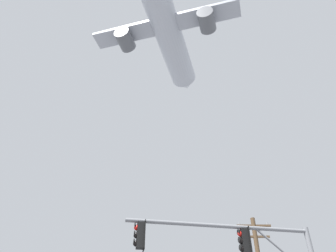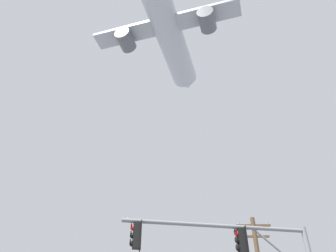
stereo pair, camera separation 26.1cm
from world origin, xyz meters
name	(u,v)px [view 1 (the left image)]	position (x,y,z in m)	size (l,w,h in m)	color
airplane	(165,27)	(0.56, 24.25, 40.32)	(21.19, 27.43, 7.55)	#B7BCC6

